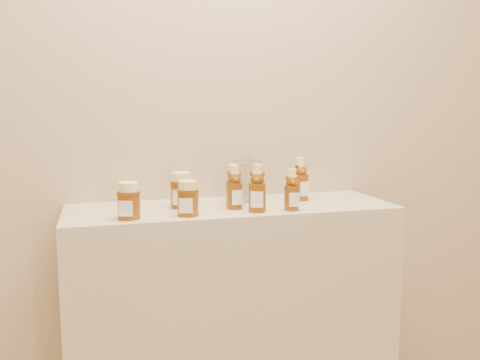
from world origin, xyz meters
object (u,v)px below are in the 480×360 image
object	(u,v)px
display_table	(232,321)
bear_bottle_back_left	(235,184)
bear_bottle_front_left	(257,185)
glass_canister	(247,179)
honey_jar_left	(129,201)

from	to	relation	value
display_table	bear_bottle_back_left	xyz separation A→B (m)	(-0.00, -0.05, 0.54)
display_table	bear_bottle_front_left	bearing A→B (deg)	-64.02
glass_canister	honey_jar_left	bearing A→B (deg)	-155.70
bear_bottle_front_left	honey_jar_left	distance (m)	0.44
bear_bottle_back_left	honey_jar_left	bearing A→B (deg)	-174.75
bear_bottle_back_left	glass_canister	size ratio (longest dim) A/B	1.03
bear_bottle_back_left	bear_bottle_front_left	size ratio (longest dim) A/B	0.94
glass_canister	bear_bottle_back_left	bearing A→B (deg)	-122.07
display_table	honey_jar_left	size ratio (longest dim) A/B	9.94
display_table	honey_jar_left	bearing A→B (deg)	-162.19
display_table	bear_bottle_back_left	distance (m)	0.54
bear_bottle_back_left	display_table	bearing A→B (deg)	80.92
honey_jar_left	glass_canister	distance (m)	0.51
bear_bottle_front_left	honey_jar_left	size ratio (longest dim) A/B	1.56
honey_jar_left	bear_bottle_front_left	bearing A→B (deg)	18.88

